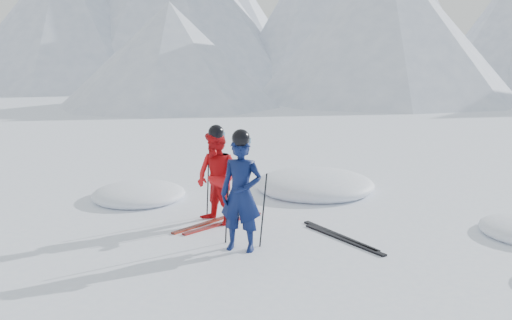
% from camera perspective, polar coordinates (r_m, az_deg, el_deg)
% --- Properties ---
extents(ground, '(160.00, 160.00, 0.00)m').
position_cam_1_polar(ground, '(8.41, 11.29, -8.99)').
color(ground, white).
rests_on(ground, ground).
extents(skier_blue, '(0.66, 0.47, 1.70)m').
position_cam_1_polar(skier_blue, '(7.90, -1.58, -3.63)').
color(skier_blue, '#0B1745').
rests_on(skier_blue, ground).
extents(skier_red, '(0.94, 0.85, 1.59)m').
position_cam_1_polar(skier_red, '(9.16, -4.16, -1.90)').
color(skier_red, red).
rests_on(skier_red, ground).
extents(pole_blue_left, '(0.11, 0.08, 1.13)m').
position_cam_1_polar(pole_blue_left, '(8.23, -3.07, -5.08)').
color(pole_blue_left, black).
rests_on(pole_blue_left, ground).
extents(pole_blue_right, '(0.11, 0.07, 1.13)m').
position_cam_1_polar(pole_blue_right, '(8.11, 0.77, -5.32)').
color(pole_blue_right, black).
rests_on(pole_blue_right, ground).
extents(pole_red_left, '(0.11, 0.09, 1.06)m').
position_cam_1_polar(pole_red_left, '(9.57, -5.09, -2.97)').
color(pole_red_left, black).
rests_on(pole_red_left, ground).
extents(pole_red_right, '(0.11, 0.08, 1.06)m').
position_cam_1_polar(pole_red_right, '(9.23, -2.05, -3.47)').
color(pole_red_right, black).
rests_on(pole_red_right, ground).
extents(ski_worn_left, '(0.66, 1.63, 0.03)m').
position_cam_1_polar(ski_worn_left, '(9.42, -4.75, -6.47)').
color(ski_worn_left, black).
rests_on(ski_worn_left, ground).
extents(ski_worn_right, '(0.77, 1.59, 0.03)m').
position_cam_1_polar(ski_worn_right, '(9.32, -3.42, -6.65)').
color(ski_worn_right, black).
rests_on(ski_worn_right, ground).
extents(ski_loose_a, '(1.45, 1.04, 0.03)m').
position_cam_1_polar(ski_loose_a, '(8.79, 8.76, -7.87)').
color(ski_loose_a, black).
rests_on(ski_loose_a, ground).
extents(ski_loose_b, '(1.48, 1.00, 0.03)m').
position_cam_1_polar(ski_loose_b, '(8.64, 9.17, -8.25)').
color(ski_loose_b, black).
rests_on(ski_loose_b, ground).
extents(snow_lumps, '(8.83, 5.27, 0.55)m').
position_cam_1_polar(snow_lumps, '(10.83, 5.26, -4.18)').
color(snow_lumps, white).
rests_on(snow_lumps, ground).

